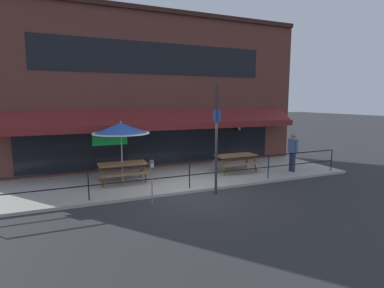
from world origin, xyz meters
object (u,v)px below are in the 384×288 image
object	(u,v)px
picnic_table_centre	(236,158)
patio_umbrella_left	(121,129)
picnic_table_left	(123,167)
pedestrian_walking	(293,150)
street_sign_pole	(216,139)
parking_meter_near	(152,168)

from	to	relation	value
picnic_table_centre	patio_umbrella_left	world-z (taller)	patio_umbrella_left
picnic_table_left	pedestrian_walking	bearing A→B (deg)	-8.39
street_sign_pole	parking_meter_near	bearing A→B (deg)	-177.33
picnic_table_left	parking_meter_near	world-z (taller)	parking_meter_near
pedestrian_walking	parking_meter_near	xyz separation A→B (m)	(-6.86, -1.49, 0.09)
parking_meter_near	street_sign_pole	size ratio (longest dim) A/B	0.38
street_sign_pole	pedestrian_walking	bearing A→B (deg)	16.89
picnic_table_centre	patio_umbrella_left	xyz separation A→B (m)	(-4.94, 0.23, 1.47)
patio_umbrella_left	pedestrian_walking	xyz separation A→B (m)	(7.31, -1.14, -1.12)
picnic_table_centre	pedestrian_walking	world-z (taller)	pedestrian_walking
picnic_table_centre	pedestrian_walking	xyz separation A→B (m)	(2.37, -0.91, 0.35)
picnic_table_centre	parking_meter_near	distance (m)	5.11
parking_meter_near	street_sign_pole	distance (m)	2.44
patio_umbrella_left	parking_meter_near	xyz separation A→B (m)	(0.45, -2.63, -1.03)
picnic_table_left	patio_umbrella_left	bearing A→B (deg)	90.00
parking_meter_near	pedestrian_walking	bearing A→B (deg)	12.26
picnic_table_left	street_sign_pole	size ratio (longest dim) A/B	0.48
picnic_table_left	street_sign_pole	distance (m)	3.90
picnic_table_centre	pedestrian_walking	distance (m)	2.56
picnic_table_left	parking_meter_near	size ratio (longest dim) A/B	1.27
pedestrian_walking	street_sign_pole	xyz separation A→B (m)	(-4.55, -1.38, 0.89)
picnic_table_centre	pedestrian_walking	size ratio (longest dim) A/B	1.05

